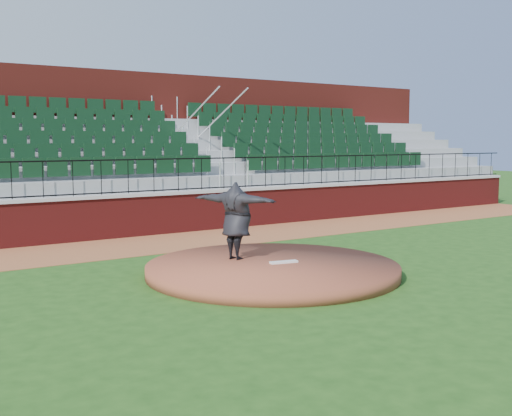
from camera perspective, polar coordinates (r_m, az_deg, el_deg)
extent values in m
plane|color=#1F4714|center=(13.77, 3.54, -5.93)|extent=(90.00, 90.00, 0.00)
cube|color=brown|center=(18.26, -6.93, -2.96)|extent=(34.00, 3.20, 0.01)
cube|color=maroon|center=(19.61, -9.11, -0.62)|extent=(34.00, 0.35, 1.20)
cube|color=#B7B7B7|center=(19.54, -9.14, 1.27)|extent=(34.00, 0.45, 0.10)
cube|color=maroon|center=(24.59, -14.73, 5.62)|extent=(34.00, 0.50, 5.50)
cylinder|color=brown|center=(13.62, 1.49, -5.53)|extent=(5.39, 5.39, 0.25)
cube|color=white|center=(13.66, 2.51, -4.87)|extent=(0.64, 0.28, 0.04)
imported|color=black|center=(13.97, -1.78, -1.15)|extent=(1.37, 2.16, 1.72)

